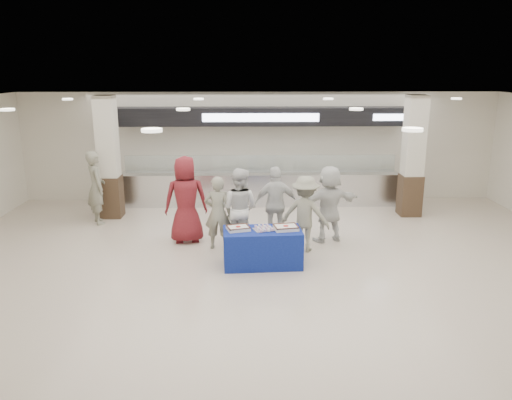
{
  "coord_description": "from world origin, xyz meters",
  "views": [
    {
      "loc": [
        -0.44,
        -8.73,
        3.85
      ],
      "look_at": [
        -0.21,
        1.6,
        1.12
      ],
      "focal_mm": 35.0,
      "sensor_mm": 36.0,
      "label": 1
    }
  ],
  "objects_px": {
    "chef_short": "(276,204)",
    "soldier_bg": "(96,188)",
    "soldier_b": "(305,214)",
    "civilian_white": "(329,204)",
    "soldier_a": "(218,213)",
    "sheet_cake_left": "(238,228)",
    "civilian_maroon": "(186,200)",
    "chef_tall": "(239,208)",
    "cupcake_tray": "(264,228)",
    "sheet_cake_right": "(286,227)",
    "display_table": "(262,248)"
  },
  "relations": [
    {
      "from": "display_table",
      "to": "chef_short",
      "type": "xyz_separation_m",
      "value": [
        0.35,
        1.47,
        0.5
      ]
    },
    {
      "from": "chef_short",
      "to": "soldier_bg",
      "type": "height_order",
      "value": "soldier_bg"
    },
    {
      "from": "civilian_maroon",
      "to": "chef_tall",
      "type": "xyz_separation_m",
      "value": [
        1.2,
        -0.39,
        -0.1
      ]
    },
    {
      "from": "soldier_a",
      "to": "soldier_bg",
      "type": "bearing_deg",
      "value": -26.57
    },
    {
      "from": "cupcake_tray",
      "to": "civilian_maroon",
      "type": "xyz_separation_m",
      "value": [
        -1.7,
        1.47,
        0.21
      ]
    },
    {
      "from": "chef_short",
      "to": "civilian_white",
      "type": "bearing_deg",
      "value": 174.07
    },
    {
      "from": "sheet_cake_left",
      "to": "cupcake_tray",
      "type": "relative_size",
      "value": 1.06
    },
    {
      "from": "display_table",
      "to": "soldier_a",
      "type": "distance_m",
      "value": 1.45
    },
    {
      "from": "chef_tall",
      "to": "soldier_bg",
      "type": "height_order",
      "value": "soldier_bg"
    },
    {
      "from": "chef_tall",
      "to": "chef_short",
      "type": "height_order",
      "value": "chef_tall"
    },
    {
      "from": "sheet_cake_left",
      "to": "soldier_bg",
      "type": "relative_size",
      "value": 0.27
    },
    {
      "from": "chef_short",
      "to": "soldier_a",
      "type": "bearing_deg",
      "value": 14.21
    },
    {
      "from": "soldier_a",
      "to": "sheet_cake_left",
      "type": "bearing_deg",
      "value": 118.92
    },
    {
      "from": "display_table",
      "to": "chef_tall",
      "type": "xyz_separation_m",
      "value": [
        -0.48,
        1.09,
        0.52
      ]
    },
    {
      "from": "chef_short",
      "to": "soldier_b",
      "type": "bearing_deg",
      "value": 127.88
    },
    {
      "from": "civilian_maroon",
      "to": "chef_short",
      "type": "relative_size",
      "value": 1.14
    },
    {
      "from": "sheet_cake_left",
      "to": "civilian_maroon",
      "type": "height_order",
      "value": "civilian_maroon"
    },
    {
      "from": "soldier_b",
      "to": "civilian_white",
      "type": "height_order",
      "value": "civilian_white"
    },
    {
      "from": "civilian_maroon",
      "to": "civilian_white",
      "type": "bearing_deg",
      "value": 171.12
    },
    {
      "from": "cupcake_tray",
      "to": "soldier_b",
      "type": "distance_m",
      "value": 1.24
    },
    {
      "from": "chef_tall",
      "to": "soldier_b",
      "type": "distance_m",
      "value": 1.44
    },
    {
      "from": "sheet_cake_left",
      "to": "civilian_white",
      "type": "relative_size",
      "value": 0.28
    },
    {
      "from": "cupcake_tray",
      "to": "civilian_white",
      "type": "height_order",
      "value": "civilian_white"
    },
    {
      "from": "sheet_cake_right",
      "to": "civilian_white",
      "type": "bearing_deg",
      "value": 52.92
    },
    {
      "from": "cupcake_tray",
      "to": "soldier_b",
      "type": "height_order",
      "value": "soldier_b"
    },
    {
      "from": "soldier_bg",
      "to": "civilian_white",
      "type": "bearing_deg",
      "value": -133.09
    },
    {
      "from": "chef_tall",
      "to": "display_table",
      "type": "bearing_deg",
      "value": 134.79
    },
    {
      "from": "civilian_maroon",
      "to": "chef_short",
      "type": "height_order",
      "value": "civilian_maroon"
    },
    {
      "from": "sheet_cake_left",
      "to": "soldier_b",
      "type": "relative_size",
      "value": 0.3
    },
    {
      "from": "civilian_maroon",
      "to": "chef_short",
      "type": "xyz_separation_m",
      "value": [
        2.03,
        -0.0,
        -0.12
      ]
    },
    {
      "from": "sheet_cake_left",
      "to": "civilian_maroon",
      "type": "distance_m",
      "value": 1.91
    },
    {
      "from": "soldier_b",
      "to": "soldier_bg",
      "type": "relative_size",
      "value": 0.88
    },
    {
      "from": "chef_tall",
      "to": "civilian_white",
      "type": "relative_size",
      "value": 1.01
    },
    {
      "from": "civilian_white",
      "to": "soldier_a",
      "type": "bearing_deg",
      "value": -9.19
    },
    {
      "from": "sheet_cake_right",
      "to": "civilian_maroon",
      "type": "bearing_deg",
      "value": 145.62
    },
    {
      "from": "soldier_a",
      "to": "chef_short",
      "type": "xyz_separation_m",
      "value": [
        1.29,
        0.46,
        0.06
      ]
    },
    {
      "from": "chef_tall",
      "to": "chef_short",
      "type": "xyz_separation_m",
      "value": [
        0.83,
        0.39,
        -0.02
      ]
    },
    {
      "from": "civilian_white",
      "to": "civilian_maroon",
      "type": "bearing_deg",
      "value": -19.53
    },
    {
      "from": "sheet_cake_right",
      "to": "soldier_b",
      "type": "bearing_deg",
      "value": 59.91
    },
    {
      "from": "civilian_white",
      "to": "sheet_cake_right",
      "type": "bearing_deg",
      "value": 33.72
    },
    {
      "from": "soldier_b",
      "to": "soldier_bg",
      "type": "bearing_deg",
      "value": -1.77
    },
    {
      "from": "soldier_b",
      "to": "chef_tall",
      "type": "bearing_deg",
      "value": 11.06
    },
    {
      "from": "chef_tall",
      "to": "soldier_b",
      "type": "bearing_deg",
      "value": -168.66
    },
    {
      "from": "soldier_b",
      "to": "civilian_white",
      "type": "xyz_separation_m",
      "value": [
        0.61,
        0.62,
        0.05
      ]
    },
    {
      "from": "soldier_b",
      "to": "cupcake_tray",
      "type": "bearing_deg",
      "value": 63.24
    },
    {
      "from": "chef_tall",
      "to": "cupcake_tray",
      "type": "bearing_deg",
      "value": 136.1
    },
    {
      "from": "display_table",
      "to": "chef_short",
      "type": "relative_size",
      "value": 0.89
    },
    {
      "from": "display_table",
      "to": "civilian_maroon",
      "type": "relative_size",
      "value": 0.78
    },
    {
      "from": "cupcake_tray",
      "to": "chef_short",
      "type": "xyz_separation_m",
      "value": [
        0.33,
        1.47,
        0.09
      ]
    },
    {
      "from": "soldier_a",
      "to": "civilian_white",
      "type": "distance_m",
      "value": 2.54
    }
  ]
}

